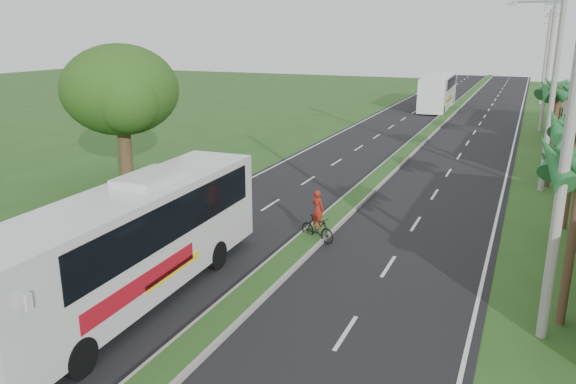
% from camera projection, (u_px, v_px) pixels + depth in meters
% --- Properties ---
extents(ground, '(180.00, 180.00, 0.00)m').
position_uv_depth(ground, '(235.00, 310.00, 16.97)').
color(ground, '#2A4E1C').
rests_on(ground, ground).
extents(road_asphalt, '(14.00, 160.00, 0.02)m').
position_uv_depth(road_asphalt, '(390.00, 167.00, 34.61)').
color(road_asphalt, black).
rests_on(road_asphalt, ground).
extents(median_strip, '(1.20, 160.00, 0.18)m').
position_uv_depth(median_strip, '(390.00, 166.00, 34.59)').
color(median_strip, gray).
rests_on(median_strip, ground).
extents(lane_edge_left, '(0.12, 160.00, 0.01)m').
position_uv_depth(lane_edge_left, '(291.00, 158.00, 37.17)').
color(lane_edge_left, silver).
rests_on(lane_edge_left, ground).
extents(lane_edge_right, '(0.12, 160.00, 0.01)m').
position_uv_depth(lane_edge_right, '(506.00, 178.00, 32.06)').
color(lane_edge_right, silver).
rests_on(lane_edge_right, ground).
extents(palm_verge_c, '(2.40, 2.40, 5.85)m').
position_uv_depth(palm_verge_c, '(559.00, 91.00, 28.97)').
color(palm_verge_c, '#473321').
rests_on(palm_verge_c, ground).
extents(palm_verge_d, '(2.40, 2.40, 5.25)m').
position_uv_depth(palm_verge_d, '(562.00, 87.00, 36.88)').
color(palm_verge_d, '#473321').
rests_on(palm_verge_d, ground).
extents(shade_tree, '(6.30, 6.00, 7.54)m').
position_uv_depth(shade_tree, '(119.00, 93.00, 29.03)').
color(shade_tree, '#473321').
rests_on(shade_tree, ground).
extents(utility_pole_a, '(1.60, 0.28, 11.00)m').
position_uv_depth(utility_pole_a, '(569.00, 133.00, 13.93)').
color(utility_pole_a, gray).
rests_on(utility_pole_a, ground).
extents(utility_pole_b, '(3.20, 0.28, 12.00)m').
position_uv_depth(utility_pole_b, '(555.00, 70.00, 27.90)').
color(utility_pole_b, gray).
rests_on(utility_pole_b, ground).
extents(utility_pole_c, '(1.60, 0.28, 11.00)m').
position_uv_depth(utility_pole_c, '(549.00, 62.00, 45.69)').
color(utility_pole_c, gray).
rests_on(utility_pole_c, ground).
extents(utility_pole_d, '(1.60, 0.28, 10.50)m').
position_uv_depth(utility_pole_d, '(546.00, 56.00, 63.41)').
color(utility_pole_d, gray).
rests_on(utility_pole_d, ground).
extents(coach_bus_main, '(2.88, 11.96, 3.84)m').
position_uv_depth(coach_bus_main, '(132.00, 238.00, 16.93)').
color(coach_bus_main, silver).
rests_on(coach_bus_main, ground).
extents(coach_bus_far, '(3.05, 12.15, 3.51)m').
position_uv_depth(coach_bus_far, '(438.00, 90.00, 60.48)').
color(coach_bus_far, white).
rests_on(coach_bus_far, ground).
extents(motorcyclist, '(1.78, 1.11, 2.13)m').
position_uv_depth(motorcyclist, '(317.00, 223.00, 22.29)').
color(motorcyclist, black).
rests_on(motorcyclist, ground).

